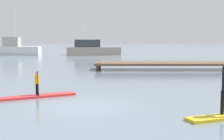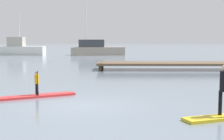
# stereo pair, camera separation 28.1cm
# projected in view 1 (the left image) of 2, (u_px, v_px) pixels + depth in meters

# --- Properties ---
(ground_plane) EXTENTS (240.00, 240.00, 0.00)m
(ground_plane) POSITION_uv_depth(u_px,v_px,m) (83.00, 105.00, 13.20)
(ground_plane) COLOR slate
(paddleboard_near) EXTENTS (3.28, 2.08, 0.10)m
(paddleboard_near) POSITION_uv_depth(u_px,v_px,m) (37.00, 96.00, 14.90)
(paddleboard_near) COLOR red
(paddleboard_near) RESTS_ON ground
(paddler_child_solo) EXTENTS (0.25, 0.34, 1.08)m
(paddler_child_solo) POSITION_uv_depth(u_px,v_px,m) (37.00, 82.00, 14.83)
(paddler_child_solo) COLOR black
(paddler_child_solo) RESTS_ON paddleboard_near
(fishing_boat_green_midground) EXTENTS (7.49, 2.42, 6.67)m
(fishing_boat_green_midground) POSITION_uv_depth(u_px,v_px,m) (15.00, 49.00, 50.23)
(fishing_boat_green_midground) COLOR silver
(fishing_boat_green_midground) RESTS_ON ground
(motor_boat_small_navy) EXTENTS (8.10, 3.49, 7.72)m
(motor_boat_small_navy) POSITION_uv_depth(u_px,v_px,m) (92.00, 49.00, 50.18)
(motor_boat_small_navy) COLOR #9E9384
(motor_boat_small_navy) RESTS_ON ground
(floating_dock) EXTENTS (11.17, 2.86, 0.59)m
(floating_dock) POSITION_uv_depth(u_px,v_px,m) (164.00, 64.00, 27.59)
(floating_dock) COLOR brown
(floating_dock) RESTS_ON ground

